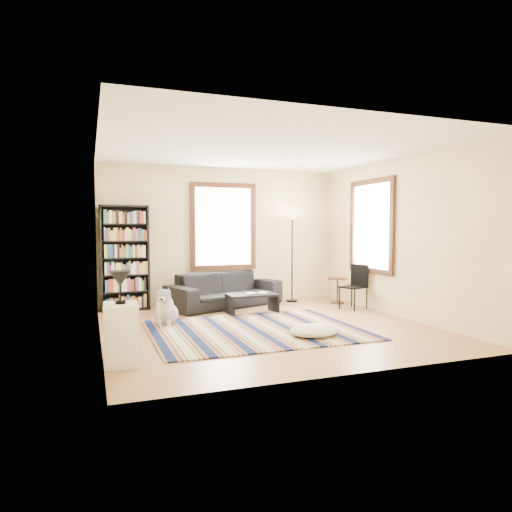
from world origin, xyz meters
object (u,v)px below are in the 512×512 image
object	(u,v)px
floor_lamp	(292,258)
bookshelf	(125,258)
floor_cushion	(314,330)
white_cabinet	(121,334)
dog	(166,306)
side_table	(337,291)
coffee_table	(252,303)
sofa	(225,290)
folding_chair	(353,287)

from	to	relation	value
floor_lamp	bookshelf	bearing A→B (deg)	177.15
floor_cushion	white_cabinet	distance (m)	2.74
bookshelf	white_cabinet	bearing A→B (deg)	-94.90
floor_cushion	dog	xyz separation A→B (m)	(-1.88, 1.55, 0.21)
side_table	coffee_table	bearing A→B (deg)	-168.87
sofa	folding_chair	world-z (taller)	folding_chair
bookshelf	floor_cushion	bearing A→B (deg)	-52.89
white_cabinet	dog	xyz separation A→B (m)	(0.83, 1.95, -0.05)
sofa	side_table	distance (m)	2.34
side_table	dog	world-z (taller)	dog
sofa	floor_lamp	bearing A→B (deg)	-16.70
sofa	floor_lamp	xyz separation A→B (m)	(1.52, 0.10, 0.59)
floor_cushion	bookshelf	bearing A→B (deg)	127.11
side_table	sofa	bearing A→B (deg)	168.48
floor_lamp	side_table	bearing A→B (deg)	-36.13
side_table	bookshelf	bearing A→B (deg)	170.03
coffee_table	white_cabinet	size ratio (longest dim) A/B	1.29
floor_cushion	side_table	xyz separation A→B (m)	(1.80, 2.43, 0.18)
coffee_table	folding_chair	bearing A→B (deg)	-8.00
bookshelf	dog	xyz separation A→B (m)	(0.52, -1.62, -0.70)
floor_cushion	floor_lamp	bearing A→B (deg)	71.19
side_table	floor_cushion	bearing A→B (deg)	-126.51
side_table	dog	xyz separation A→B (m)	(-3.67, -0.88, 0.03)
sofa	dog	size ratio (longest dim) A/B	3.86
bookshelf	floor_cushion	size ratio (longest dim) A/B	2.72
coffee_table	white_cabinet	xyz separation A→B (m)	(-2.47, -2.44, 0.17)
coffee_table	floor_cushion	distance (m)	2.05
floor_lamp	white_cabinet	bearing A→B (deg)	-137.57
coffee_table	floor_lamp	bearing A→B (deg)	37.69
sofa	white_cabinet	size ratio (longest dim) A/B	3.32
white_cabinet	floor_cushion	bearing A→B (deg)	10.71
floor_cushion	sofa	bearing A→B (deg)	99.70
floor_lamp	folding_chair	distance (m)	1.53
floor_cushion	floor_lamp	size ratio (longest dim) A/B	0.40
bookshelf	floor_lamp	world-z (taller)	bookshelf
floor_cushion	floor_lamp	xyz separation A→B (m)	(1.02, 3.00, 0.84)
floor_cushion	dog	size ratio (longest dim) A/B	1.22
floor_cushion	white_cabinet	xyz separation A→B (m)	(-2.70, -0.41, 0.26)
floor_lamp	dog	xyz separation A→B (m)	(-2.90, -1.45, -0.63)
coffee_table	side_table	distance (m)	2.07
sofa	side_table	bearing A→B (deg)	-31.99
floor_cushion	folding_chair	distance (m)	2.50
sofa	white_cabinet	world-z (taller)	white_cabinet
coffee_table	floor_cushion	size ratio (longest dim) A/B	1.22
floor_cushion	side_table	size ratio (longest dim) A/B	1.36
floor_lamp	dog	world-z (taller)	floor_lamp
coffee_table	white_cabinet	bearing A→B (deg)	-135.41
sofa	folding_chair	xyz separation A→B (m)	(2.24, -1.14, 0.09)
sofa	folding_chair	distance (m)	2.52
floor_lamp	folding_chair	size ratio (longest dim) A/B	2.16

